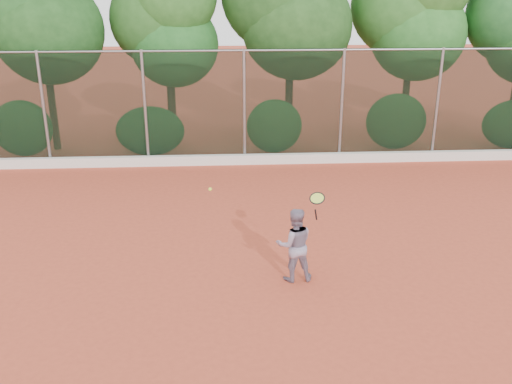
{
  "coord_description": "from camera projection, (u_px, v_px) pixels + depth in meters",
  "views": [
    {
      "loc": [
        -0.66,
        -10.15,
        5.46
      ],
      "look_at": [
        0.0,
        1.0,
        1.25
      ],
      "focal_mm": 40.0,
      "sensor_mm": 36.0,
      "label": 1
    }
  ],
  "objects": [
    {
      "name": "concrete_curb",
      "position": [
        245.0,
        159.0,
        17.76
      ],
      "size": [
        24.0,
        0.2,
        0.3
      ],
      "primitive_type": "cube",
      "color": "silver",
      "rests_on": "ground"
    },
    {
      "name": "tennis_ball_in_flight",
      "position": [
        210.0,
        189.0,
        10.08
      ],
      "size": [
        0.06,
        0.06,
        0.06
      ],
      "color": "#DBF637",
      "rests_on": "ground"
    },
    {
      "name": "tennis_racket",
      "position": [
        317.0,
        200.0,
        10.37
      ],
      "size": [
        0.36,
        0.35,
        0.57
      ],
      "color": "black",
      "rests_on": "ground"
    },
    {
      "name": "ground",
      "position": [
        259.0,
        268.0,
        11.44
      ],
      "size": [
        80.0,
        80.0,
        0.0
      ],
      "primitive_type": "plane",
      "color": "#B9452B",
      "rests_on": "ground"
    },
    {
      "name": "foliage_backdrop",
      "position": [
        224.0,
        13.0,
        18.25
      ],
      "size": [
        23.7,
        3.63,
        7.55
      ],
      "color": "#3F2A18",
      "rests_on": "ground"
    },
    {
      "name": "tennis_player",
      "position": [
        294.0,
        245.0,
        10.76
      ],
      "size": [
        0.75,
        0.6,
        1.46
      ],
      "primitive_type": "imported",
      "rotation": [
        0.0,
        0.0,
        3.22
      ],
      "color": "gray",
      "rests_on": "ground"
    },
    {
      "name": "chainlink_fence",
      "position": [
        244.0,
        104.0,
        17.33
      ],
      "size": [
        24.09,
        0.09,
        3.5
      ],
      "color": "black",
      "rests_on": "ground"
    }
  ]
}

